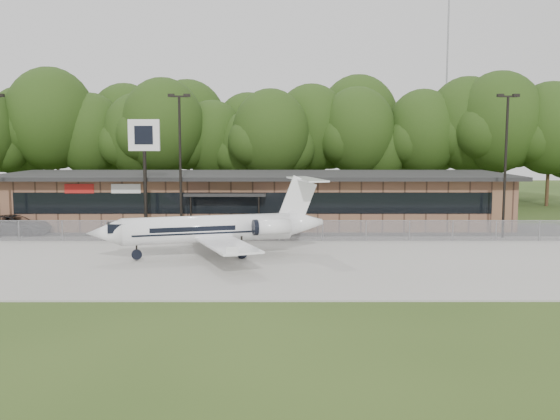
{
  "coord_description": "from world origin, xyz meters",
  "views": [
    {
      "loc": [
        1.99,
        -27.59,
        7.09
      ],
      "look_at": [
        2.04,
        12.0,
        2.57
      ],
      "focal_mm": 40.0,
      "sensor_mm": 36.0,
      "label": 1
    }
  ],
  "objects_px": {
    "pole_sign": "(144,148)",
    "terminal": "(255,198)",
    "business_jet": "(217,229)",
    "suv": "(14,225)"
  },
  "relations": [
    {
      "from": "pole_sign",
      "to": "suv",
      "type": "bearing_deg",
      "value": 173.17
    },
    {
      "from": "terminal",
      "to": "suv",
      "type": "xyz_separation_m",
      "value": [
        -17.66,
        -5.82,
        -1.43
      ]
    },
    {
      "from": "terminal",
      "to": "pole_sign",
      "type": "bearing_deg",
      "value": -136.68
    },
    {
      "from": "pole_sign",
      "to": "terminal",
      "type": "bearing_deg",
      "value": 43.97
    },
    {
      "from": "suv",
      "to": "business_jet",
      "type": "bearing_deg",
      "value": -113.96
    },
    {
      "from": "business_jet",
      "to": "pole_sign",
      "type": "relative_size",
      "value": 1.67
    },
    {
      "from": "business_jet",
      "to": "suv",
      "type": "bearing_deg",
      "value": 135.26
    },
    {
      "from": "terminal",
      "to": "suv",
      "type": "height_order",
      "value": "terminal"
    },
    {
      "from": "suv",
      "to": "pole_sign",
      "type": "xyz_separation_m",
      "value": [
        10.08,
        -1.32,
        5.73
      ]
    },
    {
      "from": "terminal",
      "to": "business_jet",
      "type": "bearing_deg",
      "value": -96.8
    }
  ]
}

